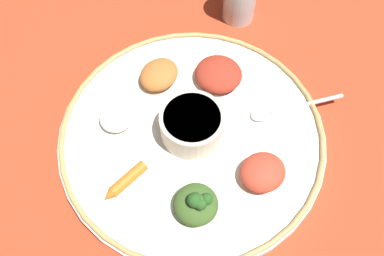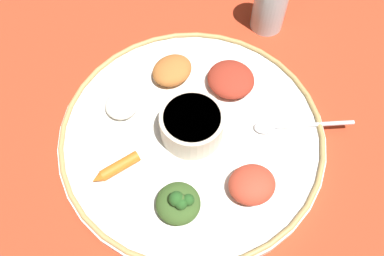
{
  "view_description": "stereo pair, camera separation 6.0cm",
  "coord_description": "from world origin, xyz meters",
  "views": [
    {
      "loc": [
        0.07,
        -0.29,
        0.56
      ],
      "look_at": [
        0.0,
        0.0,
        0.03
      ],
      "focal_mm": 37.09,
      "sensor_mm": 36.0,
      "label": 1
    },
    {
      "loc": [
        0.13,
        -0.27,
        0.56
      ],
      "look_at": [
        0.0,
        0.0,
        0.03
      ],
      "focal_mm": 37.09,
      "sensor_mm": 36.0,
      "label": 2
    }
  ],
  "objects": [
    {
      "name": "greens_pile",
      "position": [
        0.03,
        -0.12,
        0.04
      ],
      "size": [
        0.09,
        0.09,
        0.05
      ],
      "color": "#385623",
      "rests_on": "platter"
    },
    {
      "name": "mound_berbere_red",
      "position": [
        0.12,
        -0.05,
        0.03
      ],
      "size": [
        0.09,
        0.09,
        0.03
      ],
      "primitive_type": "ellipsoid",
      "rotation": [
        0.0,
        0.0,
        0.79
      ],
      "color": "#B73D28",
      "rests_on": "platter"
    },
    {
      "name": "center_bowl",
      "position": [
        0.0,
        0.0,
        0.04
      ],
      "size": [
        0.1,
        0.1,
        0.05
      ],
      "color": "beige",
      "rests_on": "platter"
    },
    {
      "name": "platter_rim",
      "position": [
        0.0,
        0.0,
        0.02
      ],
      "size": [
        0.41,
        0.41,
        0.01
      ],
      "primitive_type": "torus",
      "color": "tan",
      "rests_on": "platter"
    },
    {
      "name": "carrot_near_spoon",
      "position": [
        -0.07,
        -0.1,
        0.03
      ],
      "size": [
        0.05,
        0.07,
        0.02
      ],
      "color": "orange",
      "rests_on": "platter"
    },
    {
      "name": "mound_beet",
      "position": [
        0.02,
        0.11,
        0.03
      ],
      "size": [
        0.1,
        0.1,
        0.03
      ],
      "primitive_type": "ellipsoid",
      "rotation": [
        0.0,
        0.0,
        4.37
      ],
      "color": "maroon",
      "rests_on": "platter"
    },
    {
      "name": "mound_rice_white",
      "position": [
        -0.12,
        -0.01,
        0.03
      ],
      "size": [
        0.07,
        0.07,
        0.02
      ],
      "primitive_type": "ellipsoid",
      "rotation": [
        0.0,
        0.0,
        3.58
      ],
      "color": "silver",
      "rests_on": "platter"
    },
    {
      "name": "spoon",
      "position": [
        0.13,
        0.07,
        0.02
      ],
      "size": [
        0.15,
        0.09,
        0.01
      ],
      "color": "silver",
      "rests_on": "platter"
    },
    {
      "name": "mound_chickpea",
      "position": [
        -0.08,
        0.09,
        0.03
      ],
      "size": [
        0.08,
        0.09,
        0.03
      ],
      "primitive_type": "ellipsoid",
      "rotation": [
        0.0,
        0.0,
        4.33
      ],
      "color": "#B2662D",
      "rests_on": "platter"
    },
    {
      "name": "ground_plane",
      "position": [
        0.0,
        0.0,
        0.0
      ],
      "size": [
        2.4,
        2.4,
        0.0
      ],
      "primitive_type": "plane",
      "color": "#B7381E"
    },
    {
      "name": "platter",
      "position": [
        0.0,
        0.0,
        0.01
      ],
      "size": [
        0.41,
        0.41,
        0.02
      ],
      "primitive_type": "cylinder",
      "color": "white",
      "rests_on": "ground_plane"
    }
  ]
}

